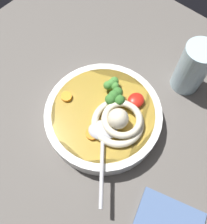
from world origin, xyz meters
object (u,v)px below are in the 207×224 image
noodle_pile (119,121)px  soup_spoon (103,137)px  drinking_glass (193,68)px  soup_bowl (104,116)px

noodle_pile → soup_spoon: 4.63cm
soup_spoon → drinking_glass: size_ratio=1.20×
soup_bowl → drinking_glass: size_ratio=1.99×
soup_bowl → drinking_glass: drinking_glass is taller
soup_bowl → soup_spoon: bearing=-140.4°
soup_bowl → noodle_pile: 5.62cm
soup_bowl → noodle_pile: (0.04, -4.16, 3.78)cm
soup_bowl → noodle_pile: noodle_pile is taller
soup_bowl → soup_spoon: 6.61cm
soup_bowl → noodle_pile: bearing=-89.4°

